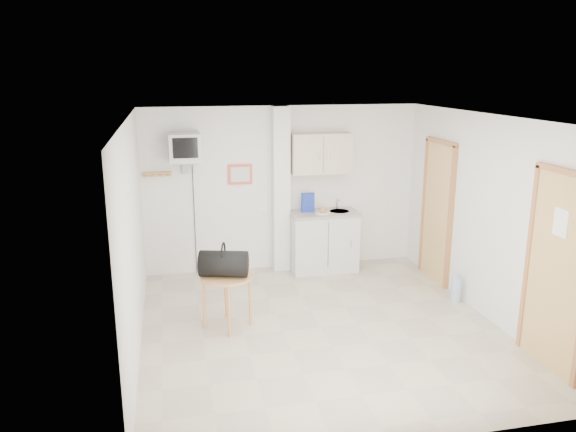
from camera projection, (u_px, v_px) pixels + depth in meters
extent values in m
plane|color=#B9AE92|center=(320.00, 327.00, 6.75)|extent=(4.50, 4.50, 0.00)
cube|color=white|center=(283.00, 189.00, 8.56)|extent=(4.20, 0.04, 2.50)
cube|color=white|center=(401.00, 305.00, 4.31)|extent=(4.20, 0.04, 2.50)
cube|color=white|center=(133.00, 239.00, 6.01)|extent=(0.04, 4.50, 2.50)
cube|color=white|center=(487.00, 218.00, 6.86)|extent=(0.04, 4.50, 2.50)
cube|color=white|center=(324.00, 117.00, 6.12)|extent=(4.20, 4.50, 0.04)
cube|color=white|center=(281.00, 190.00, 8.45)|extent=(0.25, 0.22, 2.50)
cube|color=#CB4C40|center=(240.00, 174.00, 8.35)|extent=(0.36, 0.03, 0.30)
cube|color=silver|center=(240.00, 174.00, 8.34)|extent=(0.28, 0.01, 0.22)
cube|color=#A67345|center=(157.00, 174.00, 8.08)|extent=(0.40, 0.05, 0.06)
cube|color=white|center=(262.00, 209.00, 8.56)|extent=(0.15, 0.02, 0.08)
cylinder|color=#A67345|center=(147.00, 176.00, 8.00)|extent=(0.02, 0.08, 0.02)
cylinder|color=#A67345|center=(154.00, 176.00, 8.02)|extent=(0.02, 0.08, 0.02)
cylinder|color=#A67345|center=(161.00, 175.00, 8.04)|extent=(0.02, 0.08, 0.02)
cylinder|color=#A67345|center=(168.00, 175.00, 8.06)|extent=(0.02, 0.08, 0.02)
cube|color=#AD7C45|center=(437.00, 213.00, 8.10)|extent=(0.04, 0.75, 2.00)
cube|color=brown|center=(437.00, 213.00, 8.10)|extent=(0.06, 0.87, 2.06)
cube|color=#AD7C45|center=(556.00, 274.00, 5.64)|extent=(0.04, 0.82, 2.02)
cube|color=brown|center=(556.00, 274.00, 5.64)|extent=(0.06, 0.94, 2.08)
cube|color=white|center=(561.00, 223.00, 5.50)|extent=(0.01, 0.20, 0.28)
cube|color=silver|center=(323.00, 242.00, 8.63)|extent=(1.00, 0.55, 0.88)
cube|color=#A89B91|center=(324.00, 213.00, 8.51)|extent=(1.03, 0.58, 0.04)
cylinder|color=#B7B7BA|center=(339.00, 213.00, 8.56)|extent=(0.30, 0.30, 0.05)
cylinder|color=#B7B7BA|center=(337.00, 204.00, 8.67)|extent=(0.02, 0.02, 0.16)
cylinder|color=#B7B7BA|center=(338.00, 200.00, 8.59)|extent=(0.02, 0.13, 0.02)
cube|color=#BAA893|center=(321.00, 153.00, 8.39)|extent=(0.90, 0.32, 0.60)
cube|color=#1A2D9A|center=(308.00, 202.00, 8.47)|extent=(0.19, 0.07, 0.29)
cylinder|color=white|center=(323.00, 213.00, 8.41)|extent=(0.22, 0.22, 0.01)
sphere|color=tan|center=(323.00, 210.00, 8.40)|extent=(0.11, 0.11, 0.11)
cube|color=slate|center=(185.00, 162.00, 8.00)|extent=(0.36, 0.32, 0.02)
cube|color=slate|center=(185.00, 166.00, 8.14)|extent=(0.10, 0.06, 0.20)
cube|color=#BEBDC0|center=(185.00, 147.00, 7.88)|extent=(0.44, 0.42, 0.40)
cube|color=black|center=(185.00, 148.00, 7.67)|extent=(0.34, 0.02, 0.28)
cylinder|color=black|center=(194.00, 218.00, 8.37)|extent=(0.01, 0.01, 1.73)
cylinder|color=#A67345|center=(227.00, 276.00, 6.61)|extent=(0.63, 0.63, 0.03)
cylinder|color=#A67345|center=(250.00, 301.00, 6.74)|extent=(0.04, 0.04, 0.63)
cylinder|color=#A67345|center=(226.00, 294.00, 6.96)|extent=(0.04, 0.04, 0.63)
cylinder|color=#A67345|center=(204.00, 304.00, 6.65)|extent=(0.04, 0.04, 0.63)
cylinder|color=#A67345|center=(229.00, 312.00, 6.44)|extent=(0.04, 0.04, 0.63)
cylinder|color=black|center=(224.00, 264.00, 6.54)|extent=(0.62, 0.45, 0.31)
torus|color=black|center=(223.00, 252.00, 6.51)|extent=(0.08, 0.23, 0.23)
cylinder|color=#9AB3D4|center=(456.00, 289.00, 7.48)|extent=(0.13, 0.13, 0.34)
cylinder|color=#9AB3D4|center=(457.00, 276.00, 7.43)|extent=(0.04, 0.04, 0.04)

